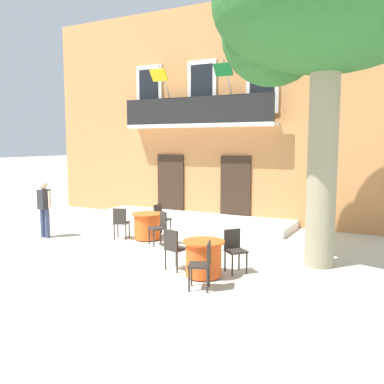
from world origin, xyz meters
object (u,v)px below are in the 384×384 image
at_px(cafe_chair_near_tree_0, 234,247).
at_px(cafe_chair_middle_0, 161,217).
at_px(cafe_chair_near_tree_1, 174,247).
at_px(cafe_chair_near_tree_2, 203,262).
at_px(pedestrian_near_entrance, 44,206).
at_px(cafe_chair_middle_1, 121,221).
at_px(cafe_table_middle, 147,226).
at_px(plane_tree, 325,9).
at_px(cafe_chair_middle_2, 160,226).
at_px(cafe_table_near_tree, 203,258).

relative_size(cafe_chair_near_tree_0, cafe_chair_middle_0, 1.00).
height_order(cafe_chair_near_tree_0, cafe_chair_near_tree_1, same).
distance_m(cafe_chair_near_tree_0, cafe_chair_near_tree_2, 1.30).
relative_size(cafe_chair_near_tree_1, pedestrian_near_entrance, 0.56).
height_order(cafe_chair_near_tree_2, cafe_chair_middle_0, same).
bearing_deg(cafe_chair_middle_1, cafe_table_middle, 26.21).
relative_size(plane_tree, cafe_chair_near_tree_1, 7.93).
xyz_separation_m(cafe_chair_middle_0, cafe_chair_middle_2, (0.68, -1.12, 0.00)).
relative_size(plane_tree, cafe_table_near_tree, 8.35).
bearing_deg(plane_tree, cafe_table_near_tree, -133.45).
distance_m(plane_tree, cafe_table_near_tree, 5.84).
distance_m(cafe_chair_middle_1, pedestrian_near_entrance, 2.30).
xyz_separation_m(cafe_chair_near_tree_1, cafe_chair_middle_0, (-2.18, 2.93, 0.00)).
bearing_deg(cafe_chair_middle_2, cafe_table_near_tree, -40.02).
bearing_deg(cafe_chair_near_tree_1, cafe_chair_middle_1, 147.06).
height_order(plane_tree, cafe_chair_near_tree_2, plane_tree).
bearing_deg(cafe_table_middle, cafe_chair_middle_0, 91.31).
bearing_deg(cafe_chair_middle_2, plane_tree, 1.05).
xyz_separation_m(plane_tree, cafe_chair_near_tree_2, (-1.54, -2.65, -5.03)).
relative_size(plane_tree, cafe_chair_middle_2, 7.93).
bearing_deg(cafe_chair_near_tree_1, cafe_chair_middle_2, 129.84).
bearing_deg(cafe_chair_middle_2, cafe_chair_near_tree_1, -50.16).
bearing_deg(pedestrian_near_entrance, plane_tree, 6.61).
bearing_deg(pedestrian_near_entrance, cafe_chair_near_tree_0, -4.40).
distance_m(cafe_chair_near_tree_1, cafe_chair_middle_0, 3.65).
bearing_deg(cafe_chair_middle_1, cafe_chair_near_tree_0, -18.02).
distance_m(cafe_table_near_tree, cafe_chair_near_tree_1, 0.77).
height_order(cafe_chair_near_tree_2, pedestrian_near_entrance, pedestrian_near_entrance).
height_order(cafe_chair_near_tree_1, pedestrian_near_entrance, pedestrian_near_entrance).
distance_m(cafe_chair_near_tree_0, cafe_chair_middle_1, 4.22).
distance_m(cafe_table_near_tree, pedestrian_near_entrance, 5.82).
bearing_deg(cafe_table_near_tree, cafe_chair_middle_1, 151.75).
distance_m(cafe_chair_middle_1, cafe_chair_middle_2, 1.33).
bearing_deg(cafe_chair_near_tree_1, cafe_chair_near_tree_0, 24.56).
relative_size(cafe_table_middle, pedestrian_near_entrance, 0.53).
xyz_separation_m(cafe_chair_near_tree_1, cafe_chair_middle_2, (-1.51, 1.81, 0.00)).
height_order(plane_tree, cafe_chair_middle_2, plane_tree).
bearing_deg(cafe_chair_near_tree_2, plane_tree, 59.89).
xyz_separation_m(plane_tree, cafe_chair_middle_2, (-4.12, -0.08, -5.03)).
distance_m(cafe_table_middle, cafe_chair_middle_1, 0.77).
distance_m(cafe_chair_near_tree_2, cafe_chair_middle_1, 4.71).
bearing_deg(cafe_table_near_tree, cafe_chair_near_tree_2, -63.99).
bearing_deg(cafe_table_middle, cafe_chair_near_tree_1, -45.12).
distance_m(cafe_chair_near_tree_1, pedestrian_near_entrance, 5.06).
relative_size(plane_tree, cafe_table_middle, 8.35).
height_order(cafe_chair_near_tree_2, cafe_chair_middle_1, same).
xyz_separation_m(cafe_chair_middle_2, pedestrian_near_entrance, (-3.44, -0.80, 0.39)).
distance_m(plane_tree, cafe_chair_middle_1, 7.42).
xyz_separation_m(plane_tree, cafe_table_near_tree, (-1.87, -1.97, -5.17)).
xyz_separation_m(cafe_table_near_tree, cafe_table_middle, (-2.91, 2.26, 0.00)).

